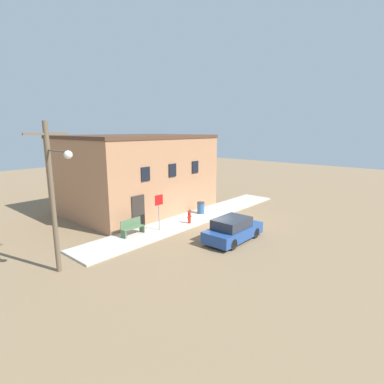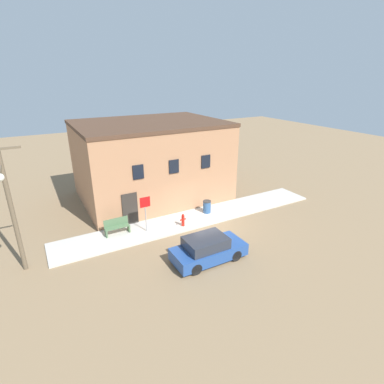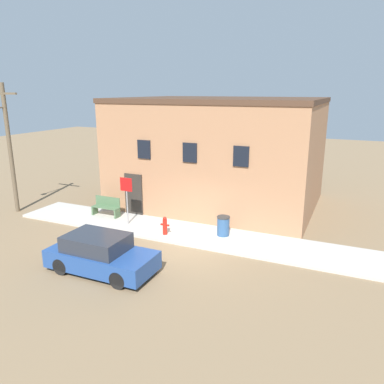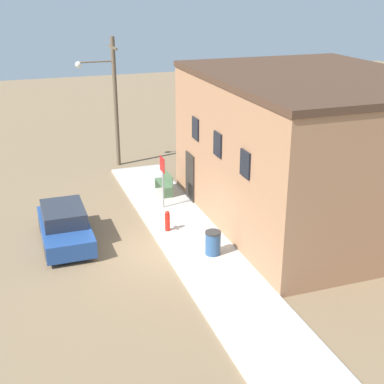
{
  "view_description": "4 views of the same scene",
  "coord_description": "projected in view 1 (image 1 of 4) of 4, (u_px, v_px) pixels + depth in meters",
  "views": [
    {
      "loc": [
        -15.69,
        -12.15,
        6.26
      ],
      "look_at": [
        -0.28,
        1.27,
        2.0
      ],
      "focal_mm": 28.0,
      "sensor_mm": 36.0,
      "label": 1
    },
    {
      "loc": [
        -9.05,
        -14.41,
        9.07
      ],
      "look_at": [
        -0.28,
        1.27,
        2.0
      ],
      "focal_mm": 28.0,
      "sensor_mm": 36.0,
      "label": 2
    },
    {
      "loc": [
        6.08,
        -12.98,
        6.26
      ],
      "look_at": [
        -0.28,
        1.27,
        2.0
      ],
      "focal_mm": 35.0,
      "sensor_mm": 36.0,
      "label": 3
    },
    {
      "loc": [
        16.7,
        -4.68,
        9.04
      ],
      "look_at": [
        -0.28,
        1.27,
        2.0
      ],
      "focal_mm": 50.0,
      "sensor_mm": 36.0,
      "label": 4
    }
  ],
  "objects": [
    {
      "name": "utility_pole",
      "position": [
        53.0,
        192.0,
        12.66
      ],
      "size": [
        1.8,
        2.01,
        6.63
      ],
      "color": "brown",
      "rests_on": "ground"
    },
    {
      "name": "trash_bin",
      "position": [
        201.0,
        208.0,
        22.37
      ],
      "size": [
        0.57,
        0.57,
        0.86
      ],
      "color": "#2D517F",
      "rests_on": "sidewalk"
    },
    {
      "name": "bench",
      "position": [
        132.0,
        227.0,
        17.8
      ],
      "size": [
        1.46,
        0.44,
        0.96
      ],
      "color": "#4C6B47",
      "rests_on": "sidewalk"
    },
    {
      "name": "ground_plane",
      "position": [
        209.0,
        222.0,
        20.67
      ],
      "size": [
        80.0,
        80.0,
        0.0
      ],
      "primitive_type": "plane",
      "color": "#846B4C"
    },
    {
      "name": "fire_hydrant",
      "position": [
        189.0,
        217.0,
        20.01
      ],
      "size": [
        0.41,
        0.2,
        0.82
      ],
      "color": "red",
      "rests_on": "sidewalk"
    },
    {
      "name": "stop_sign",
      "position": [
        159.0,
        206.0,
        18.42
      ],
      "size": [
        0.63,
        0.06,
        2.24
      ],
      "color": "gray",
      "rests_on": "sidewalk"
    },
    {
      "name": "parked_car",
      "position": [
        233.0,
        230.0,
        17.13
      ],
      "size": [
        3.87,
        1.72,
        1.36
      ],
      "color": "black",
      "rests_on": "ground"
    },
    {
      "name": "sidewalk",
      "position": [
        195.0,
        218.0,
        21.48
      ],
      "size": [
        18.39,
        2.54,
        0.11
      ],
      "color": "#BCB7AD",
      "rests_on": "ground"
    },
    {
      "name": "brick_building",
      "position": [
        136.0,
        173.0,
        23.59
      ],
      "size": [
        10.55,
        8.14,
        5.87
      ],
      "color": "#A87551",
      "rests_on": "ground"
    }
  ]
}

